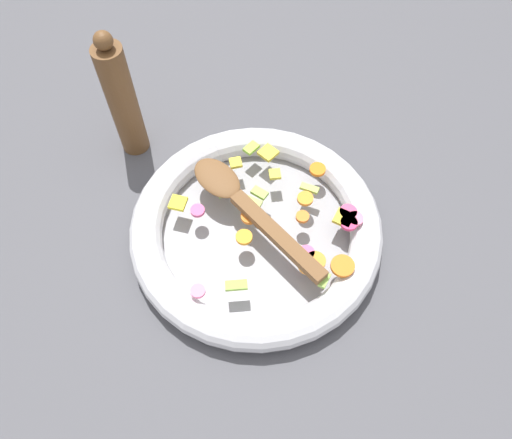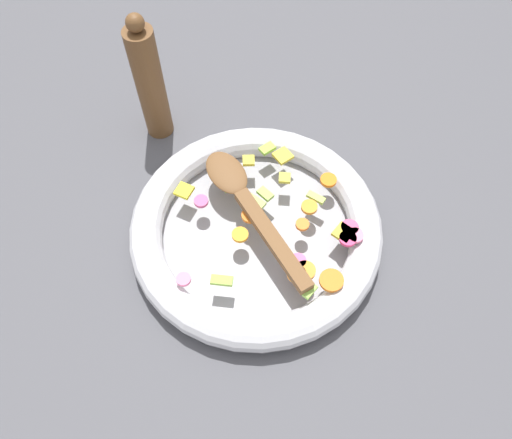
# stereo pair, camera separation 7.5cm
# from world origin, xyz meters

# --- Properties ---
(ground_plane) EXTENTS (4.00, 4.00, 0.00)m
(ground_plane) POSITION_xyz_m (0.00, 0.00, 0.00)
(ground_plane) COLOR #4C4C51
(skillet) EXTENTS (0.39, 0.39, 0.05)m
(skillet) POSITION_xyz_m (0.00, 0.00, 0.02)
(skillet) COLOR gray
(skillet) RESTS_ON ground_plane
(chopped_vegetables) EXTENTS (0.30, 0.30, 0.01)m
(chopped_vegetables) POSITION_xyz_m (-0.02, 0.04, 0.05)
(chopped_vegetables) COLOR orange
(chopped_vegetables) RESTS_ON skillet
(wooden_spoon) EXTENTS (0.16, 0.26, 0.01)m
(wooden_spoon) POSITION_xyz_m (-0.01, -0.03, 0.06)
(wooden_spoon) COLOR brown
(wooden_spoon) RESTS_ON chopped_vegetables
(pepper_mill) EXTENTS (0.05, 0.05, 0.24)m
(pepper_mill) POSITION_xyz_m (-0.10, -0.27, 0.11)
(pepper_mill) COLOR brown
(pepper_mill) RESTS_ON ground_plane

